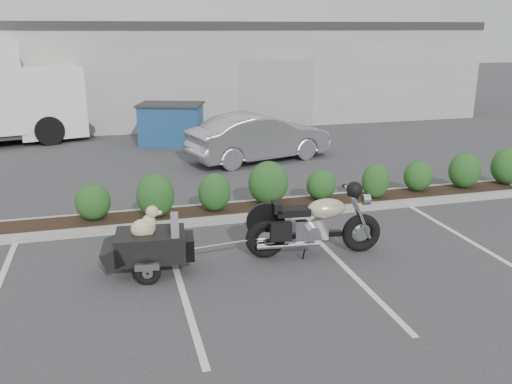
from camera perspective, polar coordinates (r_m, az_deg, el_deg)
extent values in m
plane|color=#38383A|center=(9.42, 0.60, -6.75)|extent=(90.00, 90.00, 0.00)
cube|color=#9E9E93|center=(11.63, 2.40, -1.68)|extent=(12.00, 1.00, 0.15)
cube|color=#9EA099|center=(25.47, -10.08, 12.66)|extent=(26.00, 10.00, 4.00)
torus|color=black|center=(9.25, 1.00, -4.92)|extent=(0.71, 0.25, 0.69)
torus|color=black|center=(9.68, 11.01, -4.24)|extent=(0.71, 0.25, 0.69)
cylinder|color=silver|center=(9.25, 1.00, -4.92)|extent=(0.30, 0.15, 0.29)
cylinder|color=silver|center=(9.68, 11.01, -4.24)|extent=(0.26, 0.13, 0.25)
cylinder|color=silver|center=(9.43, 10.94, -2.33)|extent=(0.45, 0.10, 0.92)
cylinder|color=silver|center=(9.62, 10.53, -1.93)|extent=(0.45, 0.10, 0.92)
cylinder|color=silver|center=(9.35, 9.91, 0.09)|extent=(0.11, 0.72, 0.04)
cylinder|color=silver|center=(9.50, 11.51, -0.79)|extent=(0.14, 0.20, 0.19)
sphere|color=black|center=(9.02, 10.32, 0.27)|extent=(0.30, 0.30, 0.27)
cube|color=silver|center=(9.35, 5.69, -3.74)|extent=(0.60, 0.41, 0.35)
cube|color=black|center=(9.43, 6.28, -4.46)|extent=(0.93, 0.20, 0.08)
ellipsoid|color=beige|center=(9.32, 7.41, -1.73)|extent=(0.72, 0.46, 0.34)
cube|color=black|center=(9.18, 3.88, -2.05)|extent=(0.60, 0.37, 0.12)
cube|color=black|center=(9.09, 2.17, -1.59)|extent=(0.16, 0.32, 0.17)
cylinder|color=silver|center=(9.18, 3.44, -5.63)|extent=(1.09, 0.21, 0.09)
cylinder|color=silver|center=(9.51, 2.96, -4.78)|extent=(1.09, 0.21, 0.09)
cube|color=black|center=(8.94, 2.64, -4.17)|extent=(0.36, 0.18, 0.31)
cube|color=black|center=(8.82, -11.02, -5.51)|extent=(1.16, 0.85, 0.43)
cube|color=slate|center=(8.71, -8.54, -3.70)|extent=(0.19, 0.65, 0.31)
cube|color=slate|center=(8.78, -10.72, -4.84)|extent=(0.79, 0.71, 0.04)
cube|color=black|center=(8.89, -14.67, -6.08)|extent=(0.47, 0.78, 0.38)
cube|color=black|center=(8.83, -7.23, -5.65)|extent=(0.26, 0.54, 0.35)
torus|color=black|center=(8.54, -11.34, -8.36)|extent=(0.41, 0.16, 0.40)
torus|color=black|center=(9.33, -11.17, -6.10)|extent=(0.41, 0.16, 0.40)
cube|color=silver|center=(8.44, -11.40, -7.74)|extent=(0.38, 0.12, 0.10)
cube|color=silver|center=(9.33, -11.20, -5.28)|extent=(0.38, 0.12, 0.10)
cylinder|color=black|center=(8.93, -11.25, -7.18)|extent=(0.14, 0.93, 0.04)
cylinder|color=silver|center=(8.87, -5.61, -6.00)|extent=(0.62, 0.10, 0.04)
ellipsoid|color=beige|center=(8.71, -11.80, -3.77)|extent=(0.41, 0.30, 0.31)
ellipsoid|color=beige|center=(8.67, -11.22, -3.24)|extent=(0.24, 0.23, 0.28)
sphere|color=beige|center=(8.61, -10.88, -2.06)|extent=(0.22, 0.22, 0.20)
ellipsoid|color=beige|center=(8.61, -10.25, -2.16)|extent=(0.15, 0.10, 0.07)
sphere|color=black|center=(8.61, -9.84, -2.14)|extent=(0.04, 0.04, 0.04)
ellipsoid|color=beige|center=(8.55, -11.17, -2.06)|extent=(0.05, 0.05, 0.11)
ellipsoid|color=beige|center=(8.66, -11.15, -1.82)|extent=(0.05, 0.05, 0.11)
cylinder|color=beige|center=(8.68, -10.95, -4.58)|extent=(0.05, 0.05, 0.12)
cylinder|color=beige|center=(8.80, -10.93, -4.29)|extent=(0.05, 0.05, 0.12)
imported|color=#B2B1B9|center=(15.97, 0.37, 5.79)|extent=(4.48, 2.55, 1.40)
cube|color=navy|center=(18.53, -8.90, 7.02)|extent=(2.29, 1.88, 1.32)
cube|color=#2D2D30|center=(18.43, -9.00, 9.10)|extent=(2.43, 2.02, 0.07)
cube|color=white|center=(20.54, -21.10, 8.98)|extent=(2.68, 2.91, 2.36)
cube|color=black|center=(20.58, -21.01, 8.10)|extent=(0.57, 2.00, 1.07)
cylinder|color=black|center=(19.48, -20.93, 6.06)|extent=(1.01, 0.52, 0.97)
cylinder|color=black|center=(21.79, -21.90, 7.00)|extent=(1.01, 0.52, 0.97)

